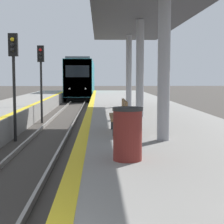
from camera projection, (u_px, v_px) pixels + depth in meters
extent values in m
cube|color=black|center=(82.00, 95.00, 46.30)|extent=(2.44, 17.48, 0.55)
cube|color=teal|center=(82.00, 78.00, 46.09)|extent=(2.87, 19.42, 3.79)
cube|color=#E54C19|center=(77.00, 78.00, 36.51)|extent=(2.81, 0.16, 3.71)
cube|color=black|center=(77.00, 71.00, 36.39)|extent=(2.29, 0.06, 1.14)
cube|color=#59595E|center=(82.00, 61.00, 45.90)|extent=(2.44, 18.45, 0.24)
sphere|color=white|center=(69.00, 89.00, 36.53)|extent=(0.18, 0.18, 0.18)
sphere|color=white|center=(86.00, 89.00, 36.58)|extent=(0.18, 0.18, 0.18)
cylinder|color=black|center=(14.00, 99.00, 14.97)|extent=(0.12, 0.12, 3.40)
cube|color=black|center=(13.00, 45.00, 14.77)|extent=(0.36, 0.20, 0.90)
sphere|color=yellow|center=(12.00, 39.00, 14.62)|extent=(0.16, 0.16, 0.16)
sphere|color=black|center=(12.00, 45.00, 14.64)|extent=(0.16, 0.16, 0.16)
sphere|color=black|center=(12.00, 50.00, 14.66)|extent=(0.16, 0.16, 0.16)
cylinder|color=black|center=(41.00, 93.00, 20.81)|extent=(0.12, 0.12, 3.40)
cube|color=black|center=(41.00, 54.00, 20.60)|extent=(0.36, 0.20, 0.90)
sphere|color=red|center=(40.00, 50.00, 20.45)|extent=(0.16, 0.16, 0.16)
sphere|color=black|center=(40.00, 54.00, 20.47)|extent=(0.16, 0.16, 0.16)
sphere|color=black|center=(40.00, 57.00, 20.49)|extent=(0.16, 0.16, 0.16)
cylinder|color=#99999E|center=(164.00, 64.00, 9.18)|extent=(0.30, 0.30, 3.76)
cylinder|color=#99999E|center=(140.00, 69.00, 14.53)|extent=(0.30, 0.30, 3.76)
cylinder|color=#99999E|center=(129.00, 71.00, 19.88)|extent=(0.30, 0.30, 3.76)
cube|color=#3F3F44|center=(150.00, 3.00, 11.67)|extent=(3.71, 21.51, 0.20)
cylinder|color=maroon|center=(128.00, 135.00, 7.08)|extent=(0.55, 0.55, 0.95)
cylinder|color=#262626|center=(128.00, 109.00, 7.03)|extent=(0.58, 0.58, 0.06)
cube|color=brown|center=(118.00, 117.00, 10.62)|extent=(0.44, 1.65, 0.08)
cube|color=brown|center=(125.00, 108.00, 10.60)|extent=(0.06, 1.65, 0.44)
cube|color=#262628|center=(119.00, 129.00, 9.98)|extent=(0.35, 0.08, 0.40)
cube|color=#262628|center=(117.00, 123.00, 11.30)|extent=(0.35, 0.08, 0.40)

